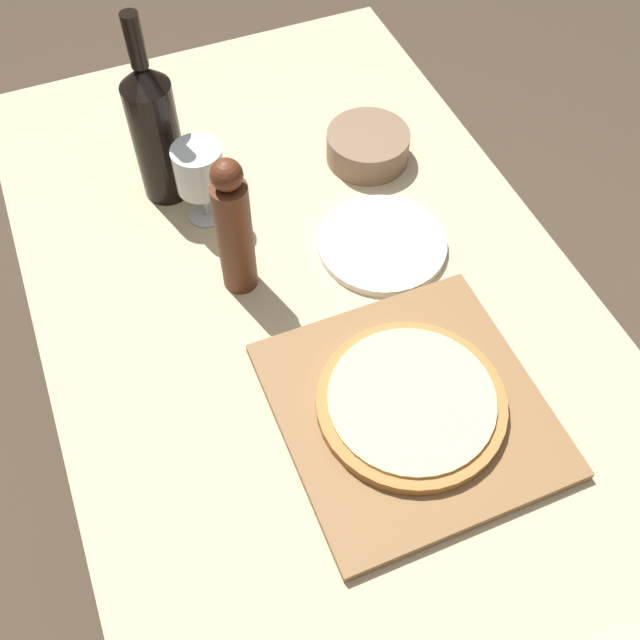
# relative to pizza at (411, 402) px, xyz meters

# --- Properties ---
(ground_plane) EXTENTS (12.00, 12.00, 0.00)m
(ground_plane) POSITION_rel_pizza_xyz_m (-0.05, 0.11, -0.76)
(ground_plane) COLOR #4C3D2D
(dining_table) EXTENTS (0.85, 1.71, 0.73)m
(dining_table) POSITION_rel_pizza_xyz_m (-0.05, 0.11, -0.11)
(dining_table) COLOR #CCB78E
(dining_table) RESTS_ON ground_plane
(cutting_board) EXTENTS (0.37, 0.38, 0.02)m
(cutting_board) POSITION_rel_pizza_xyz_m (-0.00, 0.00, -0.02)
(cutting_board) COLOR olive
(cutting_board) RESTS_ON dining_table
(pizza) EXTENTS (0.27, 0.27, 0.02)m
(pizza) POSITION_rel_pizza_xyz_m (0.00, 0.00, 0.00)
(pizza) COLOR #BC7A3D
(pizza) RESTS_ON cutting_board
(wine_bottle) EXTENTS (0.08, 0.08, 0.35)m
(wine_bottle) POSITION_rel_pizza_xyz_m (-0.20, 0.57, 0.11)
(wine_bottle) COLOR black
(wine_bottle) RESTS_ON dining_table
(pepper_mill) EXTENTS (0.06, 0.06, 0.26)m
(pepper_mill) POSITION_rel_pizza_xyz_m (-0.15, 0.32, 0.09)
(pepper_mill) COLOR #5B2D19
(pepper_mill) RESTS_ON dining_table
(wine_glass) EXTENTS (0.08, 0.08, 0.15)m
(wine_glass) POSITION_rel_pizza_xyz_m (-0.16, 0.49, 0.08)
(wine_glass) COLOR silver
(wine_glass) RESTS_ON dining_table
(small_bowl) EXTENTS (0.15, 0.15, 0.06)m
(small_bowl) POSITION_rel_pizza_xyz_m (0.16, 0.51, -0.00)
(small_bowl) COLOR #84664C
(small_bowl) RESTS_ON dining_table
(dinner_plate) EXTENTS (0.22, 0.22, 0.01)m
(dinner_plate) POSITION_rel_pizza_xyz_m (0.10, 0.30, -0.02)
(dinner_plate) COLOR silver
(dinner_plate) RESTS_ON dining_table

